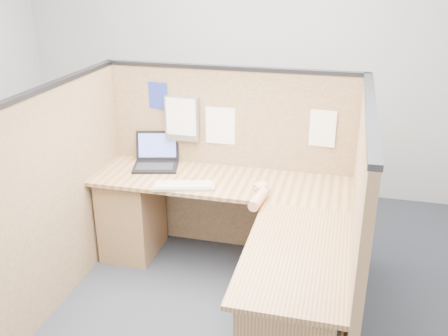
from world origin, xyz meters
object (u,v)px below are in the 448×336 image
(l_desk, at_px, (232,248))
(mouse, at_px, (262,188))
(laptop, at_px, (158,158))
(keyboard, at_px, (184,186))

(l_desk, bearing_deg, mouse, 60.06)
(laptop, xyz_separation_m, keyboard, (0.34, -0.37, -0.05))
(l_desk, height_order, keyboard, keyboard)
(l_desk, bearing_deg, keyboard, 155.07)
(keyboard, height_order, mouse, mouse)
(keyboard, xyz_separation_m, mouse, (0.56, 0.08, 0.01))
(laptop, distance_m, keyboard, 0.50)
(mouse, bearing_deg, keyboard, -172.33)
(laptop, distance_m, mouse, 0.95)
(laptop, bearing_deg, keyboard, -61.88)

